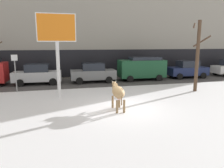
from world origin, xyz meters
TOP-DOWN VIEW (x-y plane):
  - ground_plane at (0.00, 0.00)m, footprint 120.00×120.00m
  - road_strip at (0.00, 8.84)m, footprint 60.00×5.60m
  - building_facade at (0.00, 14.38)m, footprint 44.00×6.10m
  - cow_tan at (-0.30, -0.29)m, footprint 0.62×1.90m
  - billboard at (-3.42, 3.53)m, footprint 2.52×0.24m
  - car_silver_sedan at (-5.28, 8.89)m, footprint 4.24×2.06m
  - car_grey_sedan at (-0.23, 8.69)m, footprint 4.24×2.06m
  - car_darkgreen_van at (4.73, 8.73)m, footprint 4.64×2.20m
  - car_navy_sedan at (10.01, 8.87)m, footprint 4.24×2.06m
  - pedestrian_near_billboard at (6.77, 11.86)m, footprint 0.36×0.24m
  - bare_tree_right_lot at (6.83, 2.90)m, footprint 1.52×1.19m
  - street_sign at (-6.54, 5.87)m, footprint 0.44×0.08m

SIDE VIEW (x-z plane):
  - ground_plane at x=0.00m, z-range 0.00..0.00m
  - road_strip at x=0.00m, z-range 0.00..0.01m
  - pedestrian_near_billboard at x=6.77m, z-range 0.01..1.74m
  - car_silver_sedan at x=-5.28m, z-range -0.01..1.83m
  - car_grey_sedan at x=-0.23m, z-range -0.01..1.83m
  - car_navy_sedan at x=10.01m, z-range -0.01..1.83m
  - cow_tan at x=-0.30m, z-range 0.22..1.76m
  - car_darkgreen_van at x=4.73m, z-range 0.08..2.40m
  - street_sign at x=-6.54m, z-range 0.26..3.08m
  - bare_tree_right_lot at x=6.83m, z-range 0.12..5.46m
  - billboard at x=-3.42m, z-range 1.53..7.09m
  - building_facade at x=0.00m, z-range -0.02..12.98m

